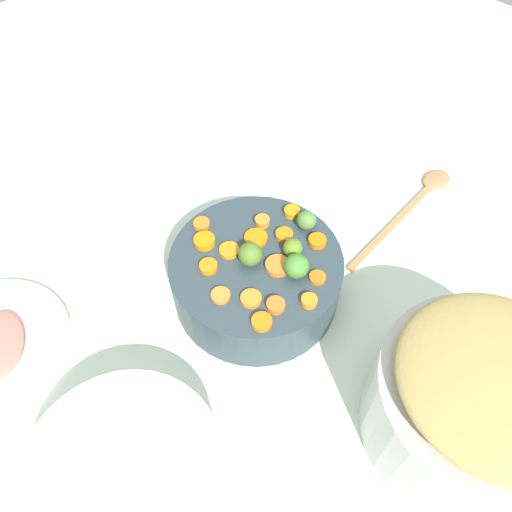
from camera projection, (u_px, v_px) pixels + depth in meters
name	position (u px, v px, depth m)	size (l,w,h in m)	color
tabletop	(251.00, 283.00, 0.87)	(2.40, 2.40, 0.02)	silver
serving_bowl_carrots	(256.00, 277.00, 0.81)	(0.27, 0.27, 0.09)	#2F3E46
metal_pot	(470.00, 409.00, 0.65)	(0.26, 0.26, 0.14)	#BDB9BA
stuffing_mound	(498.00, 379.00, 0.57)	(0.24, 0.24, 0.05)	tan
carrot_slice_0	(262.00, 221.00, 0.81)	(0.02, 0.02, 0.01)	orange
carrot_slice_1	(256.00, 238.00, 0.79)	(0.04, 0.04, 0.01)	orange
carrot_slice_2	(201.00, 224.00, 0.81)	(0.03, 0.03, 0.01)	orange
carrot_slice_3	(262.00, 322.00, 0.70)	(0.03, 0.03, 0.01)	orange
carrot_slice_4	(309.00, 301.00, 0.72)	(0.02, 0.02, 0.01)	orange
carrot_slice_5	(291.00, 211.00, 0.82)	(0.03, 0.03, 0.01)	orange
carrot_slice_6	(276.00, 305.00, 0.72)	(0.03, 0.03, 0.01)	orange
carrot_slice_7	(284.00, 235.00, 0.80)	(0.03, 0.03, 0.01)	orange
carrot_slice_8	(221.00, 295.00, 0.73)	(0.03, 0.03, 0.01)	orange
carrot_slice_9	(208.00, 266.00, 0.76)	(0.03, 0.03, 0.01)	orange
carrot_slice_10	(229.00, 250.00, 0.78)	(0.03, 0.03, 0.01)	orange
carrot_slice_11	(204.00, 241.00, 0.79)	(0.03, 0.03, 0.01)	orange
carrot_slice_12	(251.00, 299.00, 0.72)	(0.03, 0.03, 0.01)	orange
carrot_slice_13	(276.00, 268.00, 0.76)	(0.04, 0.04, 0.01)	orange
carrot_slice_14	(317.00, 241.00, 0.79)	(0.03, 0.03, 0.01)	orange
carrot_slice_15	(317.00, 278.00, 0.75)	(0.03, 0.03, 0.01)	orange
brussels_sprout_0	(306.00, 220.00, 0.80)	(0.03, 0.03, 0.03)	#50803B
brussels_sprout_1	(293.00, 248.00, 0.77)	(0.03, 0.03, 0.03)	olive
brussels_sprout_2	(250.00, 254.00, 0.75)	(0.04, 0.04, 0.04)	#4E752A
brussels_sprout_3	(296.00, 266.00, 0.74)	(0.04, 0.04, 0.04)	#478633
wooden_spoon	(420.00, 197.00, 0.97)	(0.05, 0.33, 0.01)	#B87A4D
casserole_dish	(127.00, 476.00, 0.63)	(0.25, 0.25, 0.08)	white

